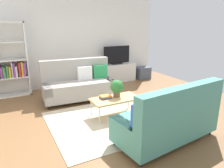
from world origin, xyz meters
TOP-DOWN VIEW (x-y plane):
  - ground_plane at (0.00, 0.00)m, footprint 7.68×7.68m
  - wall_far at (0.00, 2.80)m, footprint 6.40×0.12m
  - area_rug at (0.10, -0.32)m, footprint 2.90×2.20m
  - couch_beige at (-0.22, 1.30)m, footprint 1.95×0.97m
  - couch_green at (0.44, -1.54)m, footprint 1.98×1.03m
  - coffee_table at (0.15, -0.12)m, footprint 1.10×0.56m
  - tv_console at (1.60, 2.46)m, footprint 1.40×0.44m
  - tv at (1.60, 2.44)m, footprint 1.00×0.20m
  - bookshelf at (-1.91, 2.48)m, footprint 1.10×0.36m
  - storage_trunk at (2.70, 2.36)m, footprint 0.52×0.40m
  - potted_plant at (0.23, -0.04)m, footprint 0.30×0.30m
  - table_book_0 at (-0.05, -0.03)m, footprint 0.26×0.21m
  - table_book_1 at (-0.05, -0.03)m, footprint 0.25×0.19m
  - vase_0 at (1.02, 2.51)m, footprint 0.10×0.10m
  - bottle_0 at (1.18, 2.42)m, footprint 0.06×0.06m

SIDE VIEW (x-z plane):
  - ground_plane at x=0.00m, z-range 0.00..0.00m
  - area_rug at x=0.10m, z-range 0.00..0.01m
  - storage_trunk at x=2.70m, z-range 0.00..0.44m
  - tv_console at x=1.60m, z-range 0.00..0.64m
  - coffee_table at x=0.15m, z-range 0.18..0.60m
  - table_book_0 at x=-0.05m, z-range 0.42..0.46m
  - couch_beige at x=-0.22m, z-range -0.10..1.00m
  - couch_green at x=0.44m, z-range -0.10..1.00m
  - table_book_1 at x=-0.05m, z-range 0.46..0.49m
  - potted_plant at x=0.23m, z-range 0.45..0.84m
  - vase_0 at x=1.02m, z-range 0.64..0.79m
  - bottle_0 at x=1.18m, z-range 0.64..0.83m
  - tv at x=1.60m, z-range 0.63..1.27m
  - bookshelf at x=-1.91m, z-range -0.09..2.01m
  - wall_far at x=0.00m, z-range 0.00..2.90m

